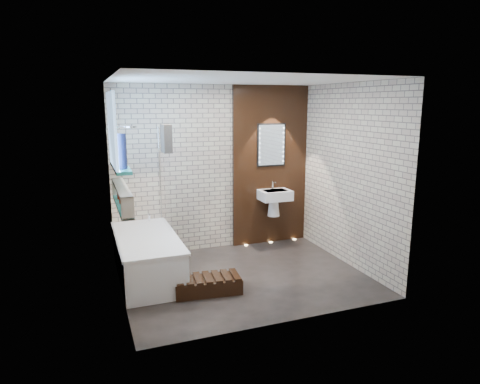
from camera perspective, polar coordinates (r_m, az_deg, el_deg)
name	(u,v)px	position (r m, az deg, el deg)	size (l,w,h in m)	color
ground	(244,277)	(5.90, 0.52, -11.29)	(3.20, 3.20, 0.00)	black
room_shell	(244,183)	(5.52, 0.55, 1.23)	(3.24, 3.20, 2.60)	tan
walnut_panel	(270,166)	(7.04, 4.06, 3.50)	(1.30, 0.06, 2.60)	black
clerestory_window	(114,138)	(5.44, -16.56, 6.98)	(0.18, 1.00, 0.94)	#7FADE0
display_niche	(122,197)	(5.35, -15.55, -0.65)	(0.14, 1.30, 0.26)	teal
bathtub	(147,257)	(5.92, -12.36, -8.46)	(0.79, 1.74, 0.70)	white
bath_screen	(165,177)	(6.14, -10.08, 1.93)	(0.01, 0.78, 1.40)	white
towel	(166,139)	(5.84, -9.87, 7.09)	(0.11, 0.29, 0.38)	black
shower_head	(131,127)	(6.06, -14.48, 8.47)	(0.18, 0.18, 0.02)	silver
washbasin	(275,199)	(6.96, 4.67, -0.89)	(0.50, 0.36, 0.58)	white
led_mirror	(271,145)	(6.96, 4.24, 6.31)	(0.50, 0.02, 0.70)	black
walnut_step	(208,285)	(5.43, -4.38, -12.40)	(0.82, 0.37, 0.18)	black
niche_bottles	(122,200)	(5.36, -15.53, -0.98)	(0.06, 0.80, 0.15)	maroon
sill_vases	(122,151)	(5.20, -15.50, 5.27)	(0.10, 0.10, 0.42)	#161D3E
floor_uplights	(271,242)	(7.28, 4.15, -6.72)	(0.96, 0.06, 0.01)	#FFD899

